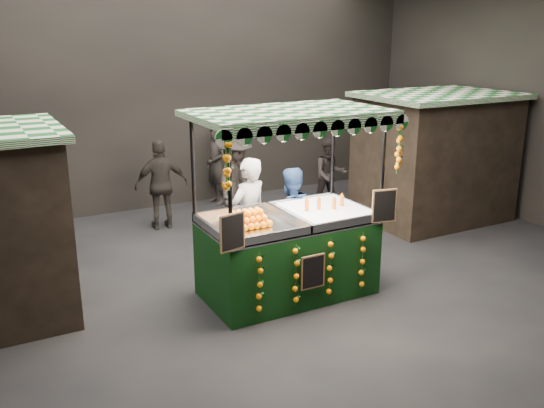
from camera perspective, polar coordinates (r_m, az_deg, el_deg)
ground at (r=9.20m, az=1.03°, el=-7.85°), size 12.00×12.00×0.00m
market_hall at (r=8.38m, az=1.15°, el=13.69°), size 12.10×10.10×5.05m
neighbour_stall_right at (r=12.49m, az=15.48°, el=4.47°), size 3.00×2.20×2.60m
juice_stall at (r=8.58m, az=1.72°, el=-3.55°), size 2.83×1.67×2.75m
vendor_grey at (r=9.25m, az=-2.27°, el=-1.33°), size 0.81×0.66×1.92m
vendor_blue at (r=9.56m, az=1.75°, el=-1.44°), size 0.89×0.72×1.70m
shopper_0 at (r=11.28m, az=-20.44°, el=0.03°), size 0.69×0.62×1.59m
shopper_1 at (r=12.83m, az=5.65°, el=2.88°), size 0.91×0.80×1.56m
shopper_2 at (r=11.70m, az=-10.67°, el=1.87°), size 1.08×0.54×1.78m
shopper_3 at (r=11.56m, az=-3.54°, el=2.19°), size 1.35×1.35×1.87m
shopper_4 at (r=11.18m, az=-23.29°, el=-0.13°), size 0.98×0.84×1.70m
shopper_5 at (r=13.69m, az=11.58°, el=3.50°), size 0.82×1.52×1.56m
shopper_6 at (r=13.23m, az=-5.42°, el=3.78°), size 0.51×0.70×1.78m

